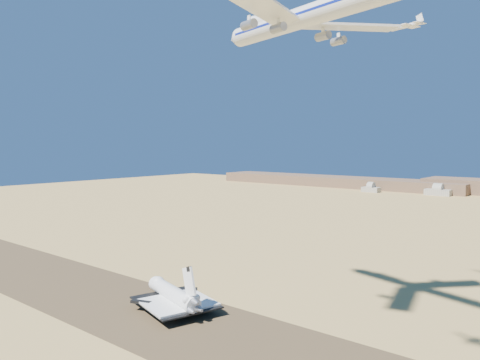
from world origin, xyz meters
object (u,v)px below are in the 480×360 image
Objects in this scene: carrier_747 at (301,18)px; crew_c at (175,318)px; chase_jet_e at (406,26)px; crew_a at (171,317)px; shuttle at (173,295)px; crew_b at (171,317)px.

carrier_747 reaches higher than crew_c.
chase_jet_e is at bearing 83.26° from carrier_747.
carrier_747 is at bearing -68.09° from crew_a.
shuttle is 23.31× the size of crew_c.
chase_jet_e is (60.03, 60.22, 104.59)m from crew_b.
carrier_747 reaches higher than chase_jet_e.
crew_c reaches higher than crew_b.
carrier_747 is (50.19, 9.49, 97.20)m from shuttle.
crew_b is at bearing -142.44° from carrier_747.
chase_jet_e reaches higher than shuttle.
shuttle is 11.82m from crew_b.
shuttle is at bearing 13.50° from crew_c.
crew_a is 134.54m from chase_jet_e.
crew_b is (-42.67, -17.43, -101.69)m from carrier_747.
crew_c is (9.18, -7.24, -4.43)m from shuttle.
crew_c is 0.11× the size of chase_jet_e.
crew_a is 0.42m from crew_b.
carrier_747 reaches higher than crew_a.
carrier_747 is 46.27m from chase_jet_e.
crew_a is 1.72m from crew_c.
crew_b is (0.04, -0.40, -0.13)m from crew_a.
crew_b is at bearing -30.35° from shuttle.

